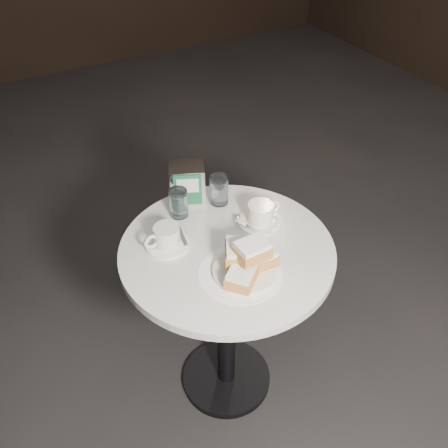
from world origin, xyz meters
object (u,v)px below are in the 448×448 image
Objects in this scene: coffee_cup_left at (166,238)px; water_glass_right at (219,190)px; napkin_dispenser at (187,183)px; water_glass_left at (179,203)px; cafe_table at (227,290)px; beignet_plate at (247,262)px; coffee_cup_right at (261,215)px.

water_glass_right reaches higher than coffee_cup_left.
coffee_cup_left is 0.26m from napkin_dispenser.
napkin_dispenser is at bearing 44.82° from water_glass_left.
coffee_cup_left is at bearing 147.72° from cafe_table.
water_glass_left is (0.10, 0.13, 0.02)m from coffee_cup_left.
beignet_plate is at bearing -105.55° from water_glass_right.
beignet_plate is at bearing -137.50° from coffee_cup_right.
water_glass_left reaches higher than coffee_cup_right.
napkin_dispenser is at bearing 43.90° from coffee_cup_left.
beignet_plate is 0.28m from coffee_cup_left.
water_glass_right reaches higher than water_glass_left.
cafe_table is at bearing -75.06° from water_glass_left.
water_glass_left is (-0.22, 0.17, 0.02)m from coffee_cup_right.
water_glass_left reaches higher than coffee_cup_left.
napkin_dispenser reaches higher than water_glass_right.
coffee_cup_right is at bearing -38.07° from water_glass_left.
cafe_table is 0.28m from beignet_plate.
beignet_plate is (-0.00, -0.13, 0.25)m from cafe_table.
coffee_cup_left is (-0.16, 0.10, 0.23)m from cafe_table.
cafe_table is at bearing -36.92° from coffee_cup_left.
cafe_table is 0.29m from coffee_cup_right.
water_glass_left reaches higher than cafe_table.
cafe_table is 2.92× the size of beignet_plate.
water_glass_right is at bearing 67.33° from cafe_table.
cafe_table is 4.70× the size of coffee_cup_left.
coffee_cup_left is 0.29m from water_glass_right.
coffee_cup_left is 0.16m from water_glass_left.
napkin_dispenser reaches higher than cafe_table.
coffee_cup_left is at bearing -107.71° from napkin_dispenser.
water_glass_right reaches higher than cafe_table.
coffee_cup_right is 1.10× the size of napkin_dispenser.
water_glass_right is (-0.07, 0.17, 0.02)m from coffee_cup_right.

